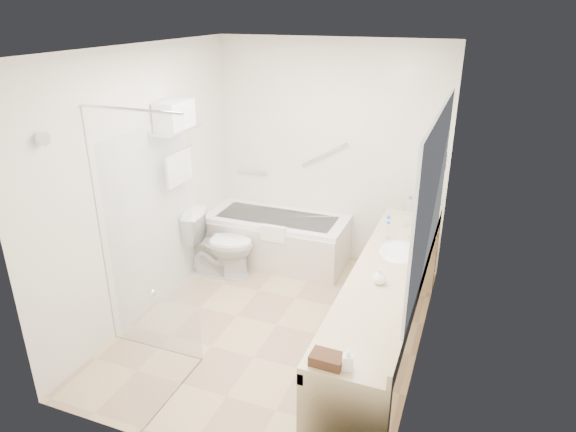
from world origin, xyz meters
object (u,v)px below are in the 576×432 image
(vanity_counter, at_px, (386,295))
(amenity_basket, at_px, (327,359))
(bathtub, at_px, (277,239))
(toilet, at_px, (221,244))
(water_bottle_left, at_px, (388,228))

(vanity_counter, height_order, amenity_basket, vanity_counter)
(bathtub, height_order, toilet, toilet)
(water_bottle_left, bearing_deg, amenity_basket, -89.64)
(bathtub, bearing_deg, vanity_counter, -42.35)
(water_bottle_left, bearing_deg, bathtub, 151.58)
(toilet, xyz_separation_m, water_bottle_left, (1.84, -0.21, 0.58))
(vanity_counter, xyz_separation_m, toilet, (-1.97, 0.85, -0.27))
(bathtub, relative_size, vanity_counter, 0.59)
(amenity_basket, relative_size, water_bottle_left, 0.91)
(vanity_counter, bearing_deg, amenity_basket, -95.57)
(toilet, xyz_separation_m, amenity_basket, (1.85, -2.10, 0.52))
(toilet, bearing_deg, vanity_counter, -125.30)
(bathtub, relative_size, water_bottle_left, 7.44)
(bathtub, distance_m, amenity_basket, 3.05)
(vanity_counter, bearing_deg, water_bottle_left, 101.87)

